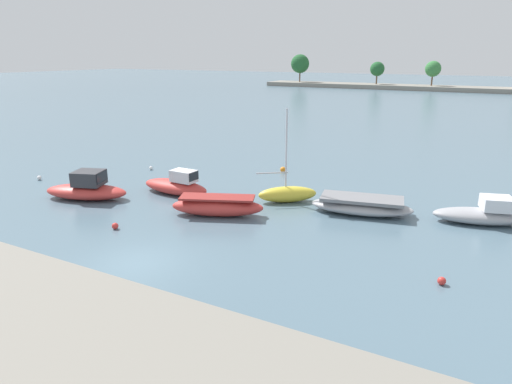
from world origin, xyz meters
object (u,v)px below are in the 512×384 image
moored_boat_2 (217,206)px  mooring_buoy_4 (283,170)px  moored_boat_1 (177,185)px  mooring_buoy_2 (115,226)px  mooring_buoy_0 (39,178)px  moored_boat_3 (287,194)px  mooring_buoy_1 (151,168)px  moored_boat_5 (483,214)px  moored_boat_0 (87,189)px  mooring_buoy_3 (442,281)px  moored_boat_4 (361,206)px

moored_boat_2 → mooring_buoy_4: 10.40m
moored_boat_1 → mooring_buoy_2: bearing=-78.8°
mooring_buoy_0 → mooring_buoy_4: 17.18m
moored_boat_3 → mooring_buoy_4: moored_boat_3 is taller
mooring_buoy_2 → moored_boat_1: bearing=99.9°
moored_boat_3 → mooring_buoy_1: 12.59m
mooring_buoy_2 → mooring_buoy_4: (2.34, 14.52, 0.04)m
moored_boat_1 → moored_boat_3: (6.77, 1.80, -0.03)m
moored_boat_5 → moored_boat_1: bearing=174.3°
moored_boat_0 → moored_boat_1: (4.07, 3.43, -0.07)m
moored_boat_0 → mooring_buoy_3: size_ratio=17.00×
moored_boat_2 → mooring_buoy_3: bearing=-35.2°
moored_boat_0 → moored_boat_2: bearing=-11.7°
moored_boat_1 → mooring_buoy_3: 16.92m
moored_boat_3 → mooring_buoy_1: bearing=132.6°
mooring_buoy_4 → mooring_buoy_3: bearing=-45.2°
mooring_buoy_0 → mooring_buoy_4: mooring_buoy_4 is taller
moored_boat_4 → mooring_buoy_2: size_ratio=17.75×
moored_boat_3 → moored_boat_5: 10.47m
moored_boat_0 → moored_boat_5: 22.25m
moored_boat_5 → mooring_buoy_1: bearing=161.5°
moored_boat_5 → mooring_buoy_4: moored_boat_5 is taller
moored_boat_0 → moored_boat_1: moored_boat_0 is taller
moored_boat_1 → mooring_buoy_4: bearing=68.4°
moored_boat_2 → mooring_buoy_2: 5.37m
mooring_buoy_2 → mooring_buoy_4: 14.71m
mooring_buoy_0 → mooring_buoy_4: (13.87, 10.13, 0.05)m
mooring_buoy_1 → moored_boat_1: bearing=-35.8°
mooring_buoy_1 → mooring_buoy_2: (6.72, -10.40, 0.03)m
moored_boat_2 → moored_boat_5: 13.81m
moored_boat_5 → mooring_buoy_4: (-13.68, 4.84, -0.32)m
moored_boat_1 → mooring_buoy_2: (1.11, -6.36, -0.38)m
moored_boat_3 → moored_boat_5: moored_boat_3 is taller
moored_boat_0 → mooring_buoy_4: 13.83m
moored_boat_0 → mooring_buoy_3: 20.36m
moored_boat_5 → moored_boat_2: bearing=-173.2°
mooring_buoy_1 → mooring_buoy_4: mooring_buoy_4 is taller
moored_boat_0 → mooring_buoy_2: size_ratio=16.55×
mooring_buoy_0 → mooring_buoy_3: bearing=-5.9°
moored_boat_0 → mooring_buoy_0: (-6.35, 1.46, -0.46)m
mooring_buoy_3 → moored_boat_1: bearing=163.8°
moored_boat_1 → mooring_buoy_4: moored_boat_1 is taller
moored_boat_3 → mooring_buoy_4: size_ratio=13.33×
moored_boat_1 → mooring_buoy_3: (16.24, -4.72, -0.39)m
moored_boat_2 → moored_boat_4: 7.86m
moored_boat_0 → moored_boat_3: moored_boat_3 is taller
moored_boat_0 → moored_boat_4: bearing=-0.8°
mooring_buoy_0 → mooring_buoy_1: bearing=51.4°
moored_boat_3 → mooring_buoy_2: moored_boat_3 is taller
mooring_buoy_2 → moored_boat_4: bearing=39.3°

